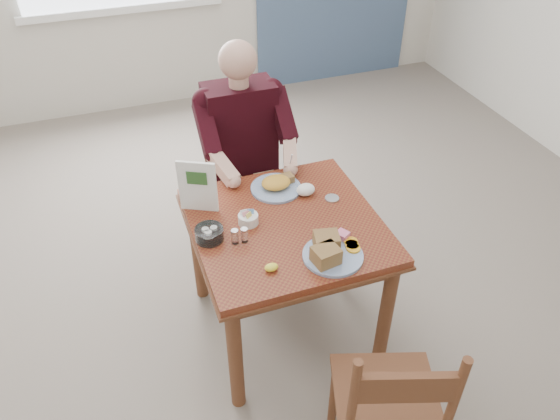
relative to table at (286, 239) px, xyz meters
name	(u,v)px	position (x,y,z in m)	size (l,w,h in m)	color
floor	(285,323)	(0.00, 0.00, -0.64)	(6.00, 6.00, 0.00)	slate
lemon_wedge	(271,267)	(-0.18, -0.29, 0.13)	(0.06, 0.04, 0.03)	yellow
napkin	(306,190)	(0.17, 0.18, 0.14)	(0.10, 0.08, 0.06)	white
metal_dish	(332,198)	(0.29, 0.10, 0.12)	(0.07, 0.07, 0.01)	silver
table	(286,239)	(0.00, 0.00, 0.00)	(0.92, 0.92, 0.75)	brown
chair_far	(242,180)	(0.00, 0.80, -0.16)	(0.42, 0.42, 0.95)	brown
chair_near	(389,406)	(0.10, -0.91, -0.16)	(0.53, 0.53, 0.95)	brown
diner	(244,141)	(0.00, 0.71, 0.17)	(0.53, 0.56, 1.39)	gray
near_plate	(330,251)	(0.10, -0.30, 0.15)	(0.30, 0.28, 0.09)	white
far_plate	(277,185)	(0.05, 0.28, 0.14)	(0.30, 0.30, 0.07)	white
caddy	(248,219)	(-0.18, 0.05, 0.14)	(0.10, 0.10, 0.07)	white
shakers	(240,236)	(-0.25, -0.07, 0.15)	(0.08, 0.04, 0.08)	white
creamer	(209,234)	(-0.38, 0.00, 0.14)	(0.18, 0.18, 0.06)	white
menu	(198,186)	(-0.37, 0.24, 0.25)	(0.18, 0.10, 0.28)	white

